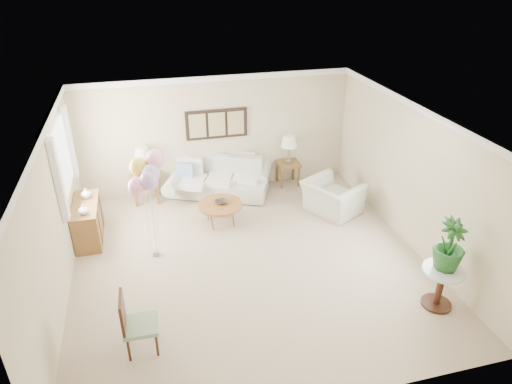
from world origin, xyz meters
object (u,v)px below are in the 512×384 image
coffee_table (220,205)px  balloon_cluster (147,175)px  armchair (332,197)px  sofa (219,180)px  accent_chair (135,322)px

coffee_table → balloon_cluster: size_ratio=0.45×
coffee_table → balloon_cluster: balloon_cluster is taller
armchair → balloon_cluster: (-3.66, -0.64, 1.25)m
coffee_table → armchair: armchair is taller
sofa → accent_chair: accent_chair is taller
sofa → accent_chair: (-1.91, -4.24, 0.15)m
accent_chair → balloon_cluster: size_ratio=0.47×
sofa → balloon_cluster: 2.85m
coffee_table → armchair: bearing=-3.1°
accent_chair → sofa: bearing=65.7°
coffee_table → balloon_cluster: bearing=-150.1°
balloon_cluster → sofa: bearing=52.9°
accent_chair → balloon_cluster: bearing=80.4°
coffee_table → accent_chair: (-1.70, -2.97, 0.07)m
armchair → accent_chair: bearing=97.8°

